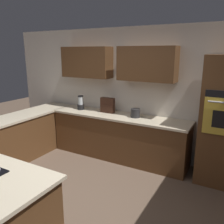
{
  "coord_description": "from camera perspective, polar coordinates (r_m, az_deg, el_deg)",
  "views": [
    {
      "loc": [
        -2.0,
        2.29,
        2.13
      ],
      "look_at": [
        0.05,
        -1.37,
        1.05
      ],
      "focal_mm": 37.79,
      "sensor_mm": 36.0,
      "label": 1
    }
  ],
  "objects": [
    {
      "name": "ground_plane",
      "position": [
        3.71,
        -10.39,
        -20.88
      ],
      "size": [
        14.0,
        14.0,
        0.0
      ],
      "primitive_type": "plane",
      "color": "brown"
    },
    {
      "name": "wall_back",
      "position": [
        4.85,
        3.83,
        6.24
      ],
      "size": [
        6.0,
        0.44,
        2.6
      ],
      "color": "silver",
      "rests_on": "ground"
    },
    {
      "name": "lower_cabinets_back",
      "position": [
        4.83,
        1.55,
        -6.18
      ],
      "size": [
        2.8,
        0.6,
        0.86
      ],
      "primitive_type": "cube",
      "color": "brown",
      "rests_on": "ground"
    },
    {
      "name": "countertop_back",
      "position": [
        4.69,
        1.59,
        -1.03
      ],
      "size": [
        2.84,
        0.64,
        0.04
      ],
      "primitive_type": "cube",
      "color": "beige",
      "rests_on": "lower_cabinets_back"
    },
    {
      "name": "lower_cabinets_side",
      "position": [
        5.05,
        -22.77,
        -6.42
      ],
      "size": [
        0.6,
        2.9,
        0.86
      ],
      "primitive_type": "cube",
      "color": "brown",
      "rests_on": "ground"
    },
    {
      "name": "countertop_side",
      "position": [
        4.92,
        -23.27,
        -1.5
      ],
      "size": [
        0.64,
        2.94,
        0.04
      ],
      "primitive_type": "cube",
      "color": "beige",
      "rests_on": "lower_cabinets_side"
    },
    {
      "name": "blender",
      "position": [
        5.18,
        -7.59,
        2.04
      ],
      "size": [
        0.15,
        0.15,
        0.31
      ],
      "color": "black",
      "rests_on": "countertop_back"
    },
    {
      "name": "spice_rack",
      "position": [
        4.86,
        -1.09,
        1.65
      ],
      "size": [
        0.3,
        0.11,
        0.31
      ],
      "color": "#381E14",
      "rests_on": "countertop_back"
    },
    {
      "name": "kettle",
      "position": [
        4.55,
        5.69,
        -0.25
      ],
      "size": [
        0.18,
        0.18,
        0.17
      ],
      "primitive_type": "cylinder",
      "color": "#262628",
      "rests_on": "countertop_back"
    }
  ]
}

